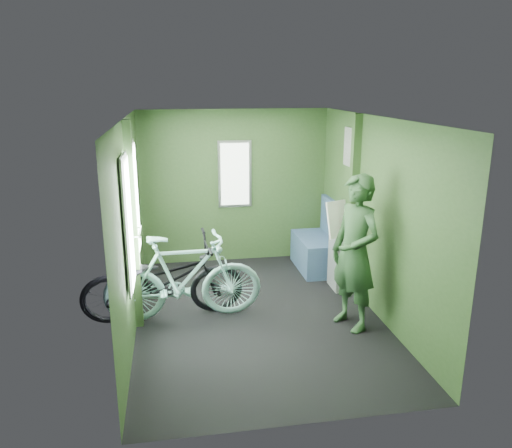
# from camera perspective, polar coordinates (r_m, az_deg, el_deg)

# --- Properties ---
(room) EXTENTS (4.00, 4.02, 2.31)m
(room) POSITION_cam_1_polar(r_m,az_deg,el_deg) (5.57, -0.27, 3.14)
(room) COLOR black
(room) RESTS_ON ground
(bicycle_black) EXTENTS (1.93, 0.99, 1.08)m
(bicycle_black) POSITION_cam_1_polar(r_m,az_deg,el_deg) (6.02, -10.29, -10.64)
(bicycle_black) COLOR black
(bicycle_black) RESTS_ON ground
(bicycle_mint) EXTENTS (1.81, 0.71, 1.15)m
(bicycle_mint) POSITION_cam_1_polar(r_m,az_deg,el_deg) (5.95, -8.09, -10.89)
(bicycle_mint) COLOR #8CC9C5
(bicycle_mint) RESTS_ON ground
(passenger) EXTENTS (0.64, 0.76, 1.74)m
(passenger) POSITION_cam_1_polar(r_m,az_deg,el_deg) (5.55, 11.24, -3.27)
(passenger) COLOR #2B4E2A
(passenger) RESTS_ON ground
(waste_box) EXTENTS (0.28, 0.39, 0.94)m
(waste_box) POSITION_cam_1_polar(r_m,az_deg,el_deg) (6.72, 9.88, -3.44)
(waste_box) COLOR slate
(waste_box) RESTS_ON ground
(bench_seat) EXTENTS (0.54, 0.97, 1.02)m
(bench_seat) POSITION_cam_1_polar(r_m,az_deg,el_deg) (7.41, 7.10, -2.87)
(bench_seat) COLOR navy
(bench_seat) RESTS_ON ground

